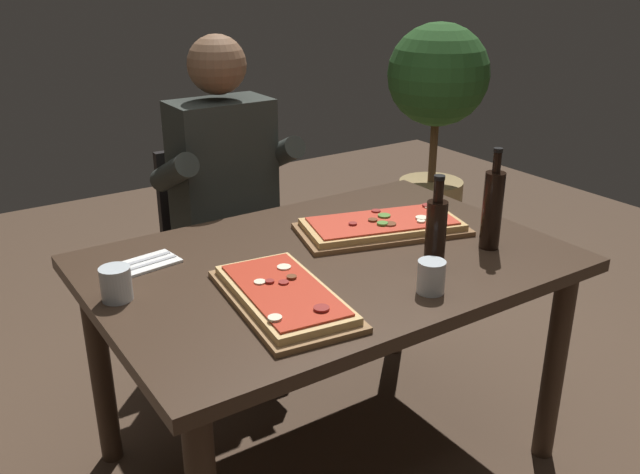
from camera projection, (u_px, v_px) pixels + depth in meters
ground_plane at (328, 454)px, 2.34m from camera, size 6.40×6.40×0.00m
dining_table at (329, 286)px, 2.09m from camera, size 1.40×0.96×0.74m
pizza_rectangular_front at (382, 226)px, 2.25m from camera, size 0.60×0.40×0.05m
pizza_rectangular_left at (284, 296)px, 1.78m from camera, size 0.31×0.51×0.05m
wine_bottle_dark at (436, 231)px, 1.95m from camera, size 0.06×0.06×0.28m
oil_bottle_amber at (492, 208)px, 2.08m from camera, size 0.06×0.06×0.32m
tumbler_near_camera at (116, 284)px, 1.79m from camera, size 0.08×0.08×0.09m
tumbler_far_side at (431, 277)px, 1.83m from camera, size 0.08×0.08×0.09m
napkin_cutlery_set at (147, 263)px, 2.01m from camera, size 0.19×0.13×0.01m
diner_chair at (219, 242)px, 2.83m from camera, size 0.44×0.44×0.87m
seated_diner at (229, 191)px, 2.64m from camera, size 0.53×0.41×1.33m
potted_plant_corner at (436, 110)px, 3.75m from camera, size 0.55×0.55×1.28m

